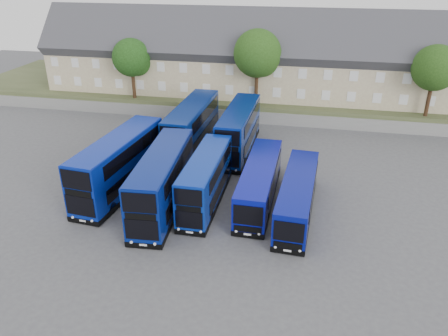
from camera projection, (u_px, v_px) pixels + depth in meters
ground at (184, 225)px, 33.73m from camera, size 120.00×120.00×0.00m
retaining_wall at (238, 116)px, 54.56m from camera, size 70.00×0.40×1.50m
earth_bank at (250, 92)px, 63.27m from camera, size 80.00×20.00×2.00m
terrace_row at (269, 60)px, 56.76m from camera, size 60.00×10.40×11.20m
dd_front_left at (119, 165)px, 37.88m from camera, size 3.98×12.39×4.84m
dd_front_mid at (163, 182)px, 35.16m from camera, size 3.60×12.05×4.72m
dd_front_right at (206, 181)px, 35.99m from camera, size 2.40×10.42×4.13m
dd_rear_left at (192, 128)px, 46.19m from camera, size 3.07×12.30×4.87m
dd_rear_right at (239, 131)px, 45.65m from camera, size 2.87×11.75×4.65m
coach_east_a at (259, 183)px, 36.56m from camera, size 2.62×11.88×3.24m
coach_east_b at (297, 197)px, 34.60m from camera, size 3.00×11.58×3.13m
tree_west at (133, 59)px, 55.31m from camera, size 4.80×4.80×7.65m
tree_mid at (259, 55)px, 52.39m from camera, size 5.76×5.76×9.18m
tree_east at (436, 70)px, 48.60m from camera, size 5.12×5.12×8.16m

